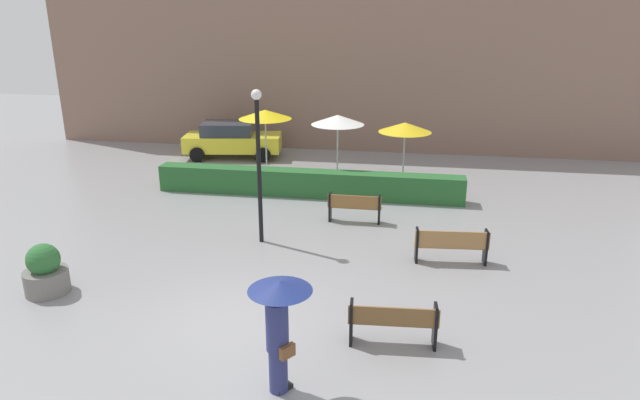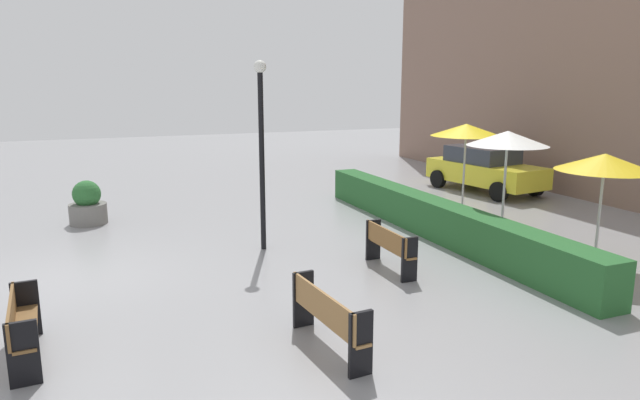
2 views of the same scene
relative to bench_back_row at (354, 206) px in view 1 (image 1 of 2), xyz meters
The scene contains 13 objects.
ground_plane 6.35m from the bench_back_row, 106.27° to the right, with size 60.00×60.00×0.00m, color gray.
bench_back_row is the anchor object (origin of this frame).
bench_near_right 6.70m from the bench_back_row, 77.52° to the right, with size 1.74×0.49×0.87m.
bench_far_right 3.74m from the bench_back_row, 42.51° to the right, with size 1.88×0.50×0.90m.
pedestrian_with_umbrella 8.31m from the bench_back_row, 92.52° to the right, with size 1.05×1.05×2.10m.
planter_pot 8.62m from the bench_back_row, 138.69° to the right, with size 0.98×0.98×1.19m.
lamp_post 3.72m from the bench_back_row, 141.23° to the right, with size 0.28×0.28×4.25m.
patio_umbrella_yellow 6.47m from the bench_back_row, 130.32° to the left, with size 2.05×2.05×2.59m.
patio_umbrella_white 4.33m from the bench_back_row, 105.69° to the left, with size 1.92×1.92×2.65m.
patio_umbrella_yellow_far 4.70m from the bench_back_row, 72.03° to the left, with size 1.92×1.92×2.37m.
hedge_strip 3.00m from the bench_back_row, 129.06° to the left, with size 10.75×0.70×0.92m, color #28602D.
building_facade 11.05m from the bench_back_row, 100.12° to the left, with size 28.00×1.20×10.10m, color #846656.
parked_car 9.57m from the bench_back_row, 130.77° to the left, with size 4.41×2.47×1.57m.
Camera 1 is at (3.39, -9.91, 6.12)m, focal length 31.25 mm.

